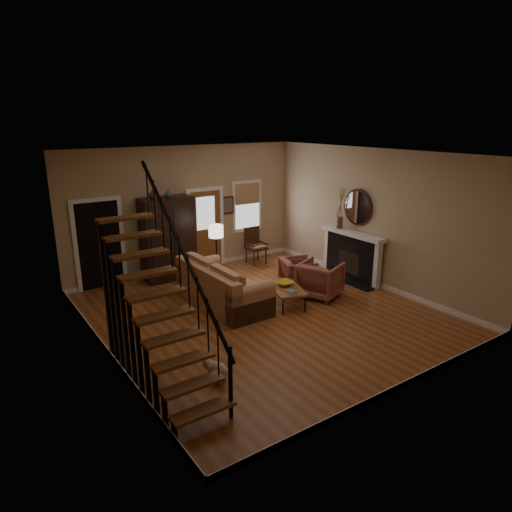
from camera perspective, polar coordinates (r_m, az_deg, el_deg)
room at (r=10.45m, az=-6.57°, el=3.19°), size 7.00×7.33×3.30m
staircase at (r=6.80m, az=-12.04°, el=-3.78°), size 0.94×2.80×3.20m
fireplace at (r=11.76m, az=11.99°, el=0.62°), size 0.33×1.95×2.30m
armoire at (r=11.66m, az=-10.96°, el=2.12°), size 1.30×0.60×2.10m
vase_a at (r=11.20m, az=-12.73°, el=7.56°), size 0.24×0.24×0.25m
vase_b at (r=11.35m, az=-10.84°, el=7.70°), size 0.20×0.20×0.21m
sofa at (r=10.00m, az=-4.17°, el=-3.65°), size 1.10×2.46×0.91m
coffee_table at (r=10.06m, az=3.84°, el=-5.05°), size 0.93×1.22×0.41m
bowl at (r=10.11m, az=3.57°, el=-3.41°), size 0.37×0.37×0.09m
books at (r=9.69m, az=4.40°, el=-4.48°), size 0.20×0.27×0.05m
armchair_left at (r=10.57m, az=8.00°, el=-2.91°), size 1.16×1.15×0.82m
armchair_right at (r=11.11m, az=5.27°, el=-2.11°), size 1.00×0.98×0.71m
floor_lamp at (r=11.06m, az=-4.95°, el=0.01°), size 0.37×0.37×1.52m
side_chair at (r=12.82m, az=0.01°, el=1.28°), size 0.54×0.54×1.02m
dog at (r=7.39m, az=-4.84°, el=-14.14°), size 0.38×0.49×0.32m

